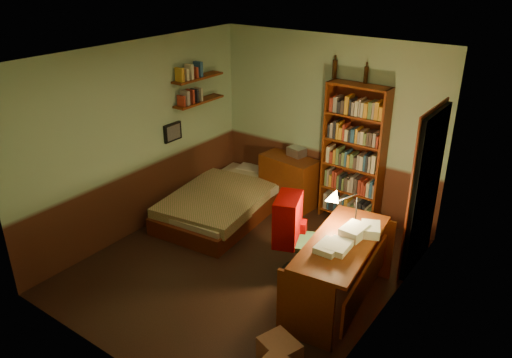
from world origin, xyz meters
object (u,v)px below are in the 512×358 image
Objects in this scene: desk at (340,273)px; cardboard_box_b at (279,352)px; desk_lamp at (357,201)px; office_chair at (304,240)px; dresser at (289,181)px; mini_stereo at (297,152)px; bookshelf at (353,156)px; bed at (227,193)px.

cardboard_box_b is at bearing -99.19° from desk.
desk_lamp reaches higher than office_chair.
cardboard_box_b is (-0.01, -1.50, -1.00)m from desk_lamp.
office_chair is 2.74× the size of cardboard_box_b.
cardboard_box_b is (1.73, -2.88, -0.26)m from dresser.
bookshelf is at bearing 9.40° from mini_stereo.
mini_stereo is 2.28m from desk_lamp.
desk_lamp is 0.86m from office_chair.
office_chair is at bearing -27.93° from bed.
cardboard_box_b is (-0.04, -1.13, -0.28)m from desk.
desk is 0.80m from desk_lamp.
bed is 0.99m from dresser.
dresser is 0.57× the size of desk.
bookshelf reaches higher than desk.
desk_lamp is (1.69, -1.51, 0.28)m from mini_stereo.
dresser is at bearing 48.11° from bed.
bed is at bearing -149.70° from bookshelf.
desk_lamp is (-0.03, 0.37, 0.72)m from desk.
desk is at bearing -41.32° from office_chair.
desk is 0.64m from office_chair.
dresser is at bearing 119.83° from desk_lamp.
bed is 2.52m from desk_lamp.
cardboard_box_b is at bearing -51.97° from dresser.
desk is (0.77, -1.83, -0.60)m from bookshelf.
dresser is (0.59, 0.79, 0.06)m from bed.
bed is 1.44× the size of desk.
cardboard_box_b is at bearing -48.97° from mini_stereo.
mini_stereo is 0.70× the size of cardboard_box_b.
mini_stereo is at bearing 125.24° from desk.
office_chair reaches higher than bed.
bed is 1.93m from bookshelf.
mini_stereo reaches higher than bed.
desk_lamp is 0.62× the size of office_chair.
desk is (2.35, -0.95, 0.08)m from bed.
bookshelf is at bearing 11.94° from dresser.
cardboard_box_b is at bearing -111.91° from desk_lamp.
mini_stereo reaches higher than cardboard_box_b.
bookshelf is 1.70m from office_chair.
office_chair is at bearing 152.15° from desk.
bed is 2.22× the size of office_chair.
desk is 1.54× the size of office_chair.
cardboard_box_b is at bearing -88.43° from office_chair.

